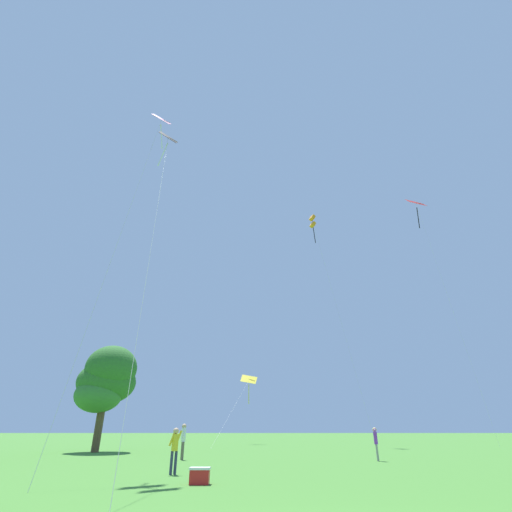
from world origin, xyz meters
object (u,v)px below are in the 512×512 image
(person_far_back, at_px, (184,438))
(picnic_cooler, at_px, (201,476))
(kite_orange_box, at_px, (314,222))
(kite_yellow_diamond, at_px, (249,384))
(tree_right_cluster, at_px, (108,380))
(kite_black_large, at_px, (167,147))
(person_in_red_shirt, at_px, (176,446))
(kite_red_high, at_px, (419,210))
(kite_pink_low, at_px, (160,130))
(person_in_blue_jacket, at_px, (377,441))

(person_far_back, distance_m, picnic_cooler, 10.02)
(kite_orange_box, xyz_separation_m, kite_yellow_diamond, (-8.63, 2.77, -20.51))
(person_far_back, height_order, tree_right_cluster, tree_right_cluster)
(person_far_back, bearing_deg, kite_orange_box, 61.62)
(kite_black_large, distance_m, person_in_red_shirt, 15.77)
(kite_red_high, distance_m, person_in_red_shirt, 45.79)
(kite_pink_low, distance_m, picnic_cooler, 20.80)
(person_in_blue_jacket, height_order, tree_right_cluster, tree_right_cluster)
(person_in_blue_jacket, bearing_deg, kite_orange_box, 86.16)
(kite_red_high, distance_m, person_in_blue_jacket, 37.68)
(person_in_blue_jacket, xyz_separation_m, tree_right_cluster, (-17.67, 8.34, 3.95))
(kite_black_large, distance_m, person_in_blue_jacket, 19.79)
(person_in_blue_jacket, relative_size, person_in_red_shirt, 1.03)
(kite_yellow_diamond, relative_size, picnic_cooler, 19.12)
(kite_black_large, height_order, person_far_back, kite_black_large)
(kite_red_high, xyz_separation_m, person_in_blue_jacket, (-15.43, -21.08, -27.16))
(picnic_cooler, bearing_deg, tree_right_cluster, 119.58)
(kite_black_large, relative_size, kite_red_high, 0.60)
(kite_pink_low, xyz_separation_m, person_far_back, (2.49, 3.52, -18.45))
(kite_orange_box, bearing_deg, tree_right_cluster, -143.84)
(kite_black_large, xyz_separation_m, person_far_back, (1.33, 5.34, -15.36))
(kite_red_high, relative_size, person_in_red_shirt, 19.95)
(person_in_red_shirt, xyz_separation_m, picnic_cooler, (1.30, -2.58, -0.69))
(kite_orange_box, distance_m, kite_yellow_diamond, 22.42)
(kite_pink_low, relative_size, picnic_cooler, 35.65)
(person_far_back, bearing_deg, person_in_red_shirt, -82.33)
(kite_orange_box, height_order, picnic_cooler, kite_orange_box)
(person_far_back, xyz_separation_m, picnic_cooler, (2.27, -9.72, -0.83))
(kite_red_high, height_order, person_in_blue_jacket, kite_red_high)
(kite_yellow_diamond, xyz_separation_m, tree_right_cluster, (-10.54, -16.77, -1.56))
(kite_red_high, relative_size, person_in_blue_jacket, 19.34)
(kite_yellow_diamond, distance_m, kite_red_high, 31.53)
(person_far_back, bearing_deg, tree_right_cluster, 134.99)
(person_in_red_shirt, relative_size, picnic_cooler, 2.52)
(kite_black_large, relative_size, person_far_back, 10.39)
(person_in_red_shirt, bearing_deg, person_far_back, 97.67)
(person_far_back, bearing_deg, picnic_cooler, -76.88)
(kite_black_large, distance_m, kite_pink_low, 3.77)
(kite_pink_low, xyz_separation_m, kite_red_high, (28.06, 23.79, 8.60))
(person_in_blue_jacket, xyz_separation_m, picnic_cooler, (-7.87, -8.92, -0.71))
(kite_red_high, distance_m, tree_right_cluster, 42.39)
(kite_pink_low, bearing_deg, person_in_blue_jacket, 12.13)
(kite_pink_low, relative_size, tree_right_cluster, 2.87)
(kite_yellow_diamond, distance_m, picnic_cooler, 34.60)
(person_in_red_shirt, relative_size, tree_right_cluster, 0.20)
(tree_right_cluster, bearing_deg, kite_orange_box, 36.16)
(picnic_cooler, bearing_deg, person_in_blue_jacket, 48.56)
(kite_yellow_diamond, distance_m, person_in_blue_jacket, 26.68)
(kite_orange_box, bearing_deg, kite_pink_low, -119.41)
(kite_orange_box, bearing_deg, kite_red_high, -5.20)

